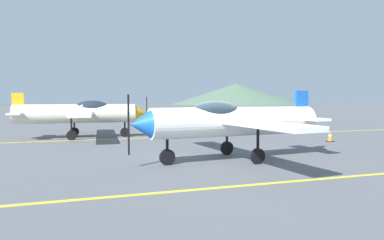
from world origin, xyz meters
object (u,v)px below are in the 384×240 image
airplane_mid (82,113)px  traffic_cone_front (330,137)px  airplane_near (230,121)px  car_sedan (183,118)px

airplane_mid → traffic_cone_front: size_ratio=15.66×
airplane_near → traffic_cone_front: (7.84, 3.65, -1.27)m
car_sedan → airplane_mid: bearing=-145.2°
airplane_mid → traffic_cone_front: (13.40, -6.18, -1.27)m
airplane_near → airplane_mid: bearing=119.5°
airplane_near → traffic_cone_front: airplane_near is taller
traffic_cone_front → car_sedan: bearing=113.9°
airplane_near → traffic_cone_front: bearing=25.0°
traffic_cone_front → airplane_mid: bearing=155.2°
car_sedan → traffic_cone_front: bearing=-66.1°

